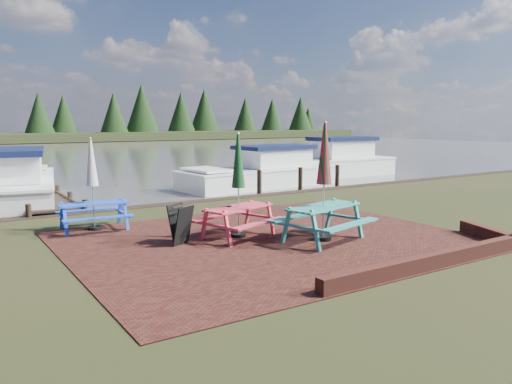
{
  "coord_description": "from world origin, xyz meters",
  "views": [
    {
      "loc": [
        -6.48,
        -8.44,
        2.78
      ],
      "look_at": [
        0.27,
        1.98,
        1.0
      ],
      "focal_mm": 35.0,
      "sensor_mm": 36.0,
      "label": 1
    }
  ],
  "objects": [
    {
      "name": "ground",
      "position": [
        0.0,
        0.0,
        0.0
      ],
      "size": [
        120.0,
        120.0,
        0.0
      ],
      "primitive_type": "plane",
      "color": "black",
      "rests_on": "ground"
    },
    {
      "name": "paving",
      "position": [
        0.0,
        1.0,
        0.01
      ],
      "size": [
        9.0,
        7.5,
        0.02
      ],
      "primitive_type": "cube",
      "color": "#361211",
      "rests_on": "ground"
    },
    {
      "name": "brick_wall",
      "position": [
        2.15,
        -2.42,
        0.15
      ],
      "size": [
        6.21,
        1.79,
        0.3
      ],
      "color": "#4C1E16",
      "rests_on": "ground"
    },
    {
      "name": "water",
      "position": [
        0.0,
        37.0,
        0.0
      ],
      "size": [
        120.0,
        60.0,
        0.02
      ],
      "primitive_type": "cube",
      "color": "#48473E",
      "rests_on": "ground"
    },
    {
      "name": "picnic_table_teal",
      "position": [
        1.01,
        0.24,
        0.96
      ],
      "size": [
        2.34,
        2.18,
        2.74
      ],
      "rotation": [
        0.0,
        0.0,
        0.25
      ],
      "color": "teal",
      "rests_on": "ground"
    },
    {
      "name": "picnic_table_red",
      "position": [
        -0.48,
        1.59,
        0.87
      ],
      "size": [
        2.17,
        2.04,
        2.48
      ],
      "rotation": [
        0.0,
        0.0,
        0.3
      ],
      "color": "#D6374A",
      "rests_on": "ground"
    },
    {
      "name": "picnic_table_blue",
      "position": [
        -3.16,
        4.3,
        0.82
      ],
      "size": [
        1.8,
        1.63,
        2.34
      ],
      "rotation": [
        0.0,
        0.0,
        -0.08
      ],
      "color": "blue",
      "rests_on": "ground"
    },
    {
      "name": "chalkboard",
      "position": [
        -1.91,
        1.74,
        0.46
      ],
      "size": [
        0.59,
        0.75,
        0.89
      ],
      "rotation": [
        0.0,
        0.0,
        0.49
      ],
      "color": "black",
      "rests_on": "ground"
    },
    {
      "name": "jetty",
      "position": [
        -3.5,
        11.28,
        0.11
      ],
      "size": [
        1.76,
        9.08,
        1.0
      ],
      "color": "black",
      "rests_on": "ground"
    },
    {
      "name": "boat_jetty",
      "position": [
        -4.15,
        10.98,
        0.46
      ],
      "size": [
        4.02,
        8.04,
        2.23
      ],
      "rotation": [
        0.0,
        0.0,
        -0.19
      ],
      "color": "white",
      "rests_on": "ground"
    },
    {
      "name": "boat_near",
      "position": [
        5.97,
        10.24,
        0.41
      ],
      "size": [
        7.71,
        3.26,
        2.03
      ],
      "rotation": [
        0.0,
        0.0,
        1.66
      ],
      "color": "white",
      "rests_on": "ground"
    },
    {
      "name": "boat_far",
      "position": [
        11.47,
        11.75,
        0.49
      ],
      "size": [
        7.42,
        2.7,
        2.31
      ],
      "rotation": [
        0.0,
        0.0,
        1.56
      ],
      "color": "white",
      "rests_on": "ground"
    }
  ]
}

